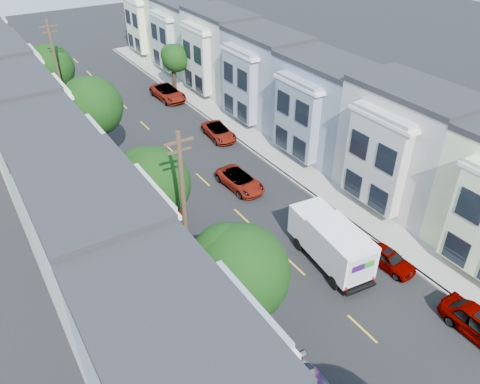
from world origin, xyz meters
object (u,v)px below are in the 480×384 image
(tree_far_r, at_px, (175,59))
(fedex_truck, at_px, (331,241))
(lead_sedan, at_px, (240,181))
(parked_left_d, at_px, (156,202))
(tree_c, at_px, (152,185))
(parked_right_b, at_px, (388,258))
(parked_right_c, at_px, (219,132))
(tree_b, at_px, (238,274))
(utility_pole_near, at_px, (185,215))
(parked_left_c, at_px, (218,276))
(tree_e, at_px, (49,68))
(parked_right_d, at_px, (168,93))
(utility_pole_far, at_px, (59,75))
(tree_d, at_px, (91,107))

(tree_far_r, distance_m, fedex_truck, 32.15)
(lead_sedan, bearing_deg, parked_left_d, 171.03)
(tree_c, xyz_separation_m, fedex_truck, (8.34, -7.49, -2.98))
(tree_c, relative_size, parked_right_b, 1.86)
(fedex_truck, distance_m, parked_right_c, 18.91)
(tree_c, bearing_deg, tree_b, -90.00)
(tree_c, relative_size, utility_pole_near, 0.70)
(tree_c, relative_size, parked_left_c, 1.65)
(fedex_truck, distance_m, parked_left_c, 7.27)
(tree_c, height_order, tree_e, tree_e)
(tree_far_r, height_order, parked_right_c, tree_far_r)
(parked_left_d, distance_m, parked_right_b, 16.50)
(tree_b, height_order, parked_right_d, tree_b)
(fedex_truck, bearing_deg, lead_sedan, 96.83)
(utility_pole_near, relative_size, utility_pole_far, 1.00)
(utility_pole_near, height_order, parked_right_c, utility_pole_near)
(utility_pole_near, distance_m, fedex_truck, 9.50)
(tree_c, height_order, fedex_truck, tree_c)
(tree_c, distance_m, utility_pole_near, 4.60)
(parked_left_d, bearing_deg, parked_right_d, 66.63)
(tree_b, bearing_deg, tree_d, 90.00)
(tree_c, bearing_deg, utility_pole_near, -89.98)
(parked_right_b, bearing_deg, parked_left_c, 151.91)
(parked_left_c, bearing_deg, utility_pole_near, 148.24)
(tree_e, xyz_separation_m, utility_pole_far, (0.00, -3.96, 0.48))
(utility_pole_far, bearing_deg, tree_far_r, 11.96)
(tree_far_r, height_order, utility_pole_near, utility_pole_near)
(fedex_truck, xyz_separation_m, parked_right_c, (2.86, 18.66, -1.04))
(tree_c, bearing_deg, parked_right_c, 44.93)
(utility_pole_near, relative_size, parked_right_b, 2.66)
(tree_e, xyz_separation_m, utility_pole_near, (0.00, -29.96, 0.48))
(utility_pole_near, height_order, fedex_truck, utility_pole_near)
(tree_d, distance_m, utility_pole_near, 15.96)
(tree_far_r, bearing_deg, tree_e, 174.94)
(fedex_truck, relative_size, parked_right_d, 1.18)
(parked_left_c, bearing_deg, parked_right_d, 73.72)
(tree_d, distance_m, tree_far_r, 18.51)
(tree_c, bearing_deg, utility_pole_far, 90.00)
(tree_b, distance_m, parked_right_c, 24.38)
(utility_pole_far, height_order, parked_right_b, utility_pole_far)
(tree_b, height_order, tree_e, tree_b)
(utility_pole_near, xyz_separation_m, lead_sedan, (8.24, 7.39, -4.52))
(tree_e, height_order, parked_right_b, tree_e)
(tree_d, height_order, tree_far_r, tree_d)
(parked_left_c, bearing_deg, tree_c, 107.22)
(tree_e, bearing_deg, tree_c, -90.00)
(tree_d, relative_size, fedex_truck, 1.29)
(utility_pole_near, relative_size, parked_right_c, 2.26)
(lead_sedan, distance_m, parked_right_c, 8.86)
(tree_e, relative_size, parked_right_b, 1.87)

